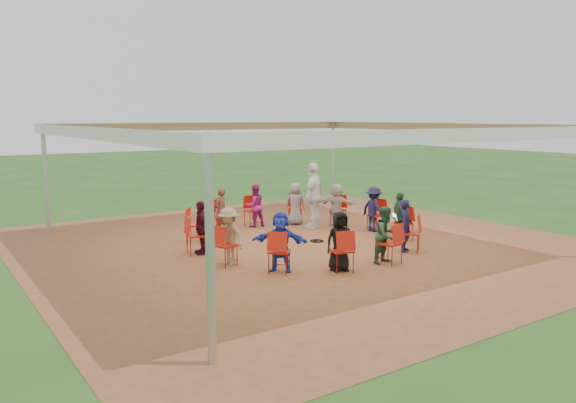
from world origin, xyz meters
TOP-DOWN VIEW (x-y plane):
  - ground at (0.00, 0.00)m, footprint 80.00×80.00m
  - dirt_patch at (0.00, 0.00)m, footprint 13.00×13.00m
  - tent at (0.00, 0.00)m, footprint 10.33×10.33m
  - chair_0 at (2.46, -1.12)m, footprint 0.57×0.56m
  - chair_1 at (2.70, 0.15)m, footprint 0.46×0.44m
  - chair_2 at (2.32, 1.39)m, footprint 0.59×0.59m
  - chair_3 at (1.41, 2.31)m, footprint 0.59×0.59m
  - chair_4 at (0.18, 2.70)m, footprint 0.45×0.47m
  - chair_5 at (-1.10, 2.47)m, footprint 0.56×0.57m
  - chair_6 at (-2.12, 1.68)m, footprint 0.61×0.60m
  - chair_7 at (-2.66, 0.50)m, footprint 0.51×0.49m
  - chair_8 at (-2.59, -0.79)m, footprint 0.54×0.53m
  - chair_9 at (-1.92, -1.90)m, footprint 0.61×0.61m
  - chair_10 at (-0.82, -2.58)m, footprint 0.53×0.55m
  - chair_11 at (0.48, -2.66)m, footprint 0.49×0.51m
  - chair_12 at (1.66, -2.14)m, footprint 0.60×0.61m
  - person_seated_0 at (2.35, -1.07)m, footprint 0.65×0.82m
  - person_seated_1 at (2.58, 0.14)m, footprint 0.45×0.83m
  - person_seated_2 at (2.22, 1.33)m, footprint 0.97×1.22m
  - person_seated_3 at (1.35, 2.21)m, footprint 0.70×0.61m
  - person_seated_4 at (0.17, 2.58)m, footprint 0.63×0.39m
  - person_seated_5 at (-1.05, 2.36)m, footprint 0.54×0.46m
  - person_seated_6 at (-2.54, 0.48)m, footprint 0.50×0.79m
  - person_seated_7 at (-2.47, -0.76)m, footprint 0.62×0.89m
  - person_seated_8 at (-1.84, -1.82)m, footprint 1.13×1.13m
  - person_seated_9 at (-0.78, -2.46)m, footprint 0.69×0.51m
  - person_seated_10 at (0.45, -2.54)m, footprint 0.66×0.45m
  - person_seated_11 at (1.58, -2.04)m, footprint 0.54×0.52m
  - standing_person at (1.45, 1.43)m, footprint 1.24×1.08m
  - cable_coil at (0.49, -0.02)m, footprint 0.34×0.34m
  - laptop at (2.20, -1.00)m, footprint 0.33×0.36m

SIDE VIEW (x-z plane):
  - ground at x=0.00m, z-range 0.00..0.00m
  - dirt_patch at x=0.00m, z-range 0.01..0.01m
  - cable_coil at x=0.49m, z-range 0.01..0.04m
  - chair_0 at x=2.46m, z-range 0.00..0.90m
  - chair_1 at x=2.70m, z-range 0.00..0.90m
  - chair_2 at x=2.32m, z-range 0.00..0.90m
  - chair_3 at x=1.41m, z-range 0.00..0.90m
  - chair_4 at x=0.18m, z-range 0.00..0.90m
  - chair_5 at x=-1.10m, z-range 0.00..0.90m
  - chair_6 at x=-2.12m, z-range 0.00..0.90m
  - chair_7 at x=-2.66m, z-range 0.00..0.90m
  - chair_8 at x=-2.59m, z-range 0.00..0.90m
  - chair_9 at x=-1.92m, z-range 0.00..0.90m
  - chair_10 at x=-0.82m, z-range 0.00..0.90m
  - chair_11 at x=0.48m, z-range 0.00..0.90m
  - chair_12 at x=1.66m, z-range 0.00..0.90m
  - laptop at x=2.20m, z-range 0.49..0.69m
  - person_seated_0 at x=2.35m, z-range 0.01..1.26m
  - person_seated_1 at x=2.58m, z-range 0.01..1.26m
  - person_seated_2 at x=2.22m, z-range 0.01..1.26m
  - person_seated_3 at x=1.35m, z-range 0.01..1.26m
  - person_seated_4 at x=0.17m, z-range 0.01..1.26m
  - person_seated_5 at x=-1.05m, z-range 0.01..1.26m
  - person_seated_6 at x=-2.54m, z-range 0.01..1.26m
  - person_seated_7 at x=-2.47m, z-range 0.01..1.26m
  - person_seated_8 at x=-1.84m, z-range 0.01..1.26m
  - person_seated_9 at x=-0.78m, z-range 0.01..1.26m
  - person_seated_10 at x=0.45m, z-range 0.01..1.26m
  - person_seated_11 at x=1.58m, z-range 0.01..1.26m
  - standing_person at x=1.45m, z-range 0.01..1.91m
  - tent at x=0.00m, z-range 0.87..3.87m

